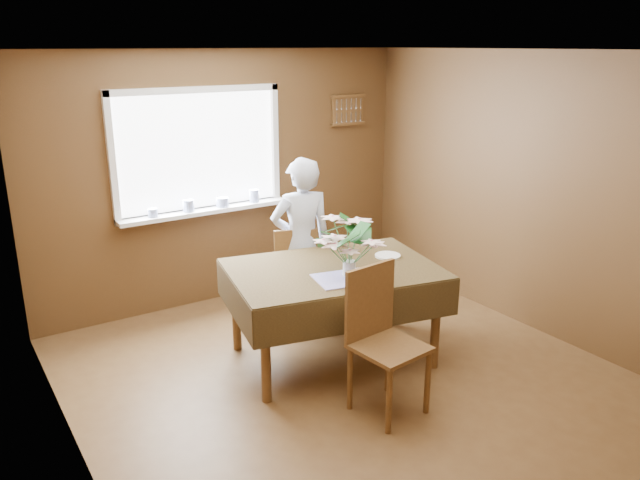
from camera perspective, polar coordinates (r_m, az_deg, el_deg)
floor at (r=4.97m, az=3.55°, el=-13.25°), size 4.50×4.50×0.00m
ceiling at (r=4.28m, az=4.21°, el=16.91°), size 4.50×4.50×0.00m
wall_back at (r=6.35m, az=-8.43°, el=5.60°), size 4.00×0.00×4.00m
wall_left at (r=3.69m, az=-21.94°, el=-4.30°), size 0.00×4.50×4.50m
wall_right at (r=5.85m, az=19.78°, el=3.73°), size 0.00×4.50×4.50m
window_assembly at (r=6.17m, az=-10.76°, el=6.18°), size 1.72×0.20×1.22m
spoon_rack at (r=6.95m, az=2.58°, el=11.80°), size 0.44×0.05×0.33m
dining_table at (r=5.08m, az=1.22°, el=-3.61°), size 1.87×1.46×0.82m
chair_far at (r=5.87m, az=-2.32°, el=-2.73°), size 0.52×0.52×0.93m
chair_near at (r=4.49m, az=5.59°, el=-8.60°), size 0.51×0.51×1.06m
seated_woman at (r=5.73m, az=-1.70°, el=-0.25°), size 0.65×0.50×1.59m
flower_bouquet at (r=4.78m, az=2.72°, el=-0.16°), size 0.50×0.50×0.43m
side_plate at (r=5.34m, az=6.21°, el=-1.43°), size 0.24×0.24×0.01m
table_knife at (r=4.96m, az=4.64°, el=-2.88°), size 0.04×0.24×0.00m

